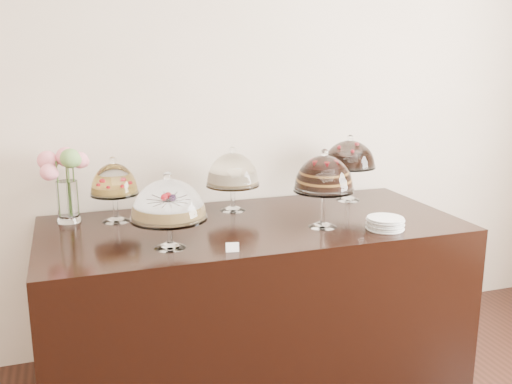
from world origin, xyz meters
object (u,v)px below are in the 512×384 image
object	(u,v)px
display_counter	(253,301)
plate_stack	(385,223)
cake_stand_choco_layer	(324,176)
cake_stand_fruit_tart	(114,182)
flower_vase	(64,176)
cake_stand_sugar_sponge	(168,203)
cake_stand_cheesecake	(233,172)
cake_stand_dark_choco	(349,157)

from	to	relation	value
display_counter	plate_stack	world-z (taller)	plate_stack
display_counter	cake_stand_choco_layer	size ratio (longest dim) A/B	5.38
display_counter	cake_stand_fruit_tart	xyz separation A→B (m)	(-0.69, 0.26, 0.66)
display_counter	flower_vase	bearing A→B (deg)	159.96
plate_stack	cake_stand_fruit_tart	bearing A→B (deg)	155.45
cake_stand_sugar_sponge	cake_stand_choco_layer	world-z (taller)	cake_stand_choco_layer
cake_stand_choco_layer	cake_stand_cheesecake	world-z (taller)	cake_stand_choco_layer
cake_stand_sugar_sponge	cake_stand_dark_choco	bearing A→B (deg)	24.29
cake_stand_sugar_sponge	plate_stack	world-z (taller)	cake_stand_sugar_sponge
display_counter	cake_stand_fruit_tart	world-z (taller)	cake_stand_fruit_tart
cake_stand_cheesecake	cake_stand_choco_layer	bearing A→B (deg)	-52.58
display_counter	plate_stack	size ratio (longest dim) A/B	11.58
cake_stand_choco_layer	cake_stand_cheesecake	size ratio (longest dim) A/B	1.11
plate_stack	flower_vase	bearing A→B (deg)	156.61
cake_stand_cheesecake	plate_stack	size ratio (longest dim) A/B	1.94
cake_stand_choco_layer	cake_stand_cheesecake	distance (m)	0.58
cake_stand_cheesecake	flower_vase	world-z (taller)	flower_vase
cake_stand_sugar_sponge	plate_stack	xyz separation A→B (m)	(1.09, -0.07, -0.18)
cake_stand_fruit_tart	plate_stack	bearing A→B (deg)	-24.55
cake_stand_sugar_sponge	cake_stand_choco_layer	size ratio (longest dim) A/B	0.88
cake_stand_cheesecake	plate_stack	distance (m)	0.90
cake_stand_sugar_sponge	flower_vase	xyz separation A→B (m)	(-0.44, 0.60, 0.04)
cake_stand_sugar_sponge	cake_stand_cheesecake	bearing A→B (deg)	49.41
cake_stand_cheesecake	cake_stand_dark_choco	distance (m)	0.74
cake_stand_sugar_sponge	flower_vase	world-z (taller)	flower_vase
display_counter	cake_stand_choco_layer	world-z (taller)	cake_stand_choco_layer
display_counter	cake_stand_sugar_sponge	bearing A→B (deg)	-152.21
flower_vase	plate_stack	bearing A→B (deg)	-23.39
cake_stand_choco_layer	cake_stand_dark_choco	world-z (taller)	cake_stand_choco_layer
cake_stand_cheesecake	flower_vase	xyz separation A→B (m)	(-0.90, 0.06, 0.03)
cake_stand_sugar_sponge	plate_stack	size ratio (longest dim) A/B	1.89
cake_stand_dark_choco	flower_vase	size ratio (longest dim) A/B	1.00
cake_stand_choco_layer	flower_vase	distance (m)	1.36
cake_stand_fruit_tart	display_counter	bearing A→B (deg)	-21.10
cake_stand_fruit_tart	cake_stand_sugar_sponge	bearing A→B (deg)	-69.43
flower_vase	plate_stack	xyz separation A→B (m)	(1.54, -0.66, -0.22)
cake_stand_dark_choco	cake_stand_fruit_tart	distance (m)	1.40
cake_stand_choco_layer	cake_stand_dark_choco	bearing A→B (deg)	50.01
cake_stand_cheesecake	plate_stack	bearing A→B (deg)	-43.62
flower_vase	cake_stand_dark_choco	bearing A→B (deg)	-2.00
cake_stand_cheesecake	cake_stand_fruit_tart	world-z (taller)	cake_stand_cheesecake
plate_stack	cake_stand_cheesecake	bearing A→B (deg)	136.38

